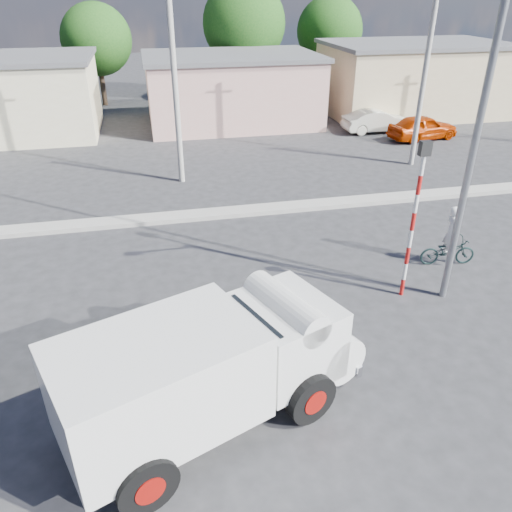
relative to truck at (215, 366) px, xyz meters
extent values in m
plane|color=#2B2B2E|center=(2.49, 1.88, -1.34)|extent=(120.00, 120.00, 0.00)
cube|color=#99968E|center=(2.49, 9.88, -1.26)|extent=(40.00, 0.80, 0.16)
cylinder|color=black|center=(-1.40, -1.66, -0.80)|extent=(1.12, 0.69, 1.08)
cylinder|color=#A4110B|center=(-1.40, -1.66, -0.80)|extent=(0.62, 0.52, 0.53)
cylinder|color=black|center=(-2.16, 0.25, -0.80)|extent=(1.12, 0.69, 1.08)
cylinder|color=#A4110B|center=(-2.16, 0.25, -0.80)|extent=(0.62, 0.52, 0.53)
cylinder|color=black|center=(1.78, -0.40, -0.80)|extent=(1.12, 0.69, 1.08)
cylinder|color=#A4110B|center=(1.78, -0.40, -0.80)|extent=(0.62, 0.52, 0.53)
cylinder|color=black|center=(1.03, 1.51, -0.80)|extent=(1.12, 0.69, 1.08)
cylinder|color=#A4110B|center=(1.03, 1.51, -0.80)|extent=(0.62, 0.52, 0.53)
cube|color=black|center=(-0.23, -0.09, -0.73)|extent=(4.65, 2.84, 0.18)
cube|color=silver|center=(-1.05, -0.42, 0.17)|extent=(4.07, 3.30, 1.81)
cube|color=silver|center=(1.50, 0.59, 0.03)|extent=(2.38, 2.51, 1.52)
cylinder|color=silver|center=(2.27, 0.90, -0.41)|extent=(1.74, 2.26, 1.08)
cylinder|color=silver|center=(1.50, 0.59, 0.71)|extent=(1.37, 2.12, 0.68)
cube|color=silver|center=(2.63, 1.04, -0.80)|extent=(0.90, 2.01, 0.27)
cube|color=black|center=(0.86, 0.34, 0.47)|extent=(0.68, 1.58, 0.68)
imported|color=#182A29|center=(7.84, 4.69, -0.90)|extent=(1.76, 0.83, 0.89)
imported|color=white|center=(7.84, 4.69, -0.53)|extent=(0.47, 0.64, 1.62)
imported|color=beige|center=(12.32, 19.80, -0.70)|extent=(3.95, 1.47, 1.29)
imported|color=#AE2E01|center=(14.16, 17.78, -0.67)|extent=(4.17, 2.24, 1.35)
cylinder|color=red|center=(5.69, 3.38, -1.09)|extent=(0.11, 0.11, 0.50)
cylinder|color=white|center=(5.69, 3.38, -0.59)|extent=(0.11, 0.11, 0.50)
cylinder|color=red|center=(5.69, 3.38, -0.09)|extent=(0.11, 0.11, 0.50)
cylinder|color=white|center=(5.69, 3.38, 0.41)|extent=(0.11, 0.11, 0.50)
cylinder|color=red|center=(5.69, 3.38, 0.91)|extent=(0.11, 0.11, 0.50)
cylinder|color=white|center=(5.69, 3.38, 1.41)|extent=(0.11, 0.11, 0.50)
cylinder|color=red|center=(5.69, 3.38, 1.91)|extent=(0.11, 0.11, 0.50)
cylinder|color=white|center=(5.69, 3.38, 2.41)|extent=(0.11, 0.11, 0.50)
cube|color=black|center=(5.69, 3.38, 2.84)|extent=(0.28, 0.18, 0.36)
cylinder|color=slate|center=(6.79, 3.08, 3.16)|extent=(0.18, 0.18, 9.00)
cube|color=#D59D92|center=(4.49, 23.88, 0.56)|extent=(10.00, 7.00, 3.80)
cube|color=#59595B|center=(4.49, 23.88, 2.58)|extent=(10.30, 7.30, 0.24)
cube|color=#C7B184|center=(16.49, 23.88, 0.76)|extent=(11.00, 7.00, 4.20)
cube|color=#59595B|center=(16.49, 23.88, 2.98)|extent=(11.30, 7.30, 0.24)
cylinder|color=#38281E|center=(-3.51, 30.88, 0.39)|extent=(0.36, 0.36, 3.47)
sphere|color=#2E5E1C|center=(-3.51, 30.88, 3.00)|extent=(4.71, 4.71, 4.71)
cylinder|color=#38281E|center=(6.49, 29.88, 0.76)|extent=(0.36, 0.36, 4.20)
sphere|color=#2E5E1C|center=(6.49, 29.88, 3.91)|extent=(5.70, 5.70, 5.70)
cylinder|color=#38281E|center=(13.49, 31.88, 0.48)|extent=(0.36, 0.36, 3.64)
sphere|color=#2E5E1C|center=(13.49, 31.88, 3.21)|extent=(4.94, 4.94, 4.94)
cylinder|color=#99968E|center=(0.49, 13.88, 2.66)|extent=(0.24, 0.24, 8.00)
cylinder|color=#99968E|center=(11.49, 13.88, 2.66)|extent=(0.24, 0.24, 8.00)
camera|label=1|loc=(-0.81, -7.23, 6.31)|focal=35.00mm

